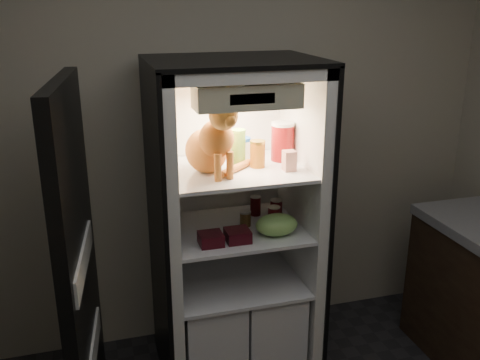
{
  "coord_description": "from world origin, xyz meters",
  "views": [
    {
      "loc": [
        -0.75,
        -1.34,
        2.16
      ],
      "look_at": [
        0.02,
        1.32,
        1.22
      ],
      "focal_mm": 40.0,
      "sensor_mm": 36.0,
      "label": 1
    }
  ],
  "objects_px": {
    "cream_carton": "(289,161)",
    "berry_box_right": "(238,235)",
    "refrigerator": "(233,247)",
    "salsa_jar": "(258,154)",
    "mayo_tub": "(242,149)",
    "soda_can_b": "(276,210)",
    "pepper_jar": "(282,141)",
    "soda_can_a": "(255,206)",
    "soda_can_c": "(274,217)",
    "tabby_cat": "(212,143)",
    "grape_bag": "(277,225)",
    "condiment_jar": "(245,218)",
    "parmesan_shaker": "(238,148)",
    "berry_box_left": "(211,239)"
  },
  "relations": [
    {
      "from": "refrigerator",
      "to": "grape_bag",
      "type": "distance_m",
      "value": 0.35
    },
    {
      "from": "mayo_tub",
      "to": "grape_bag",
      "type": "xyz_separation_m",
      "value": [
        0.11,
        -0.29,
        -0.36
      ]
    },
    {
      "from": "soda_can_c",
      "to": "berry_box_right",
      "type": "distance_m",
      "value": 0.26
    },
    {
      "from": "tabby_cat",
      "to": "condiment_jar",
      "type": "height_order",
      "value": "tabby_cat"
    },
    {
      "from": "soda_can_b",
      "to": "soda_can_a",
      "type": "bearing_deg",
      "value": 127.17
    },
    {
      "from": "parmesan_shaker",
      "to": "cream_carton",
      "type": "relative_size",
      "value": 1.9
    },
    {
      "from": "cream_carton",
      "to": "berry_box_right",
      "type": "distance_m",
      "value": 0.48
    },
    {
      "from": "pepper_jar",
      "to": "soda_can_b",
      "type": "relative_size",
      "value": 1.71
    },
    {
      "from": "pepper_jar",
      "to": "grape_bag",
      "type": "height_order",
      "value": "pepper_jar"
    },
    {
      "from": "cream_carton",
      "to": "soda_can_c",
      "type": "distance_m",
      "value": 0.35
    },
    {
      "from": "soda_can_b",
      "to": "condiment_jar",
      "type": "height_order",
      "value": "soda_can_b"
    },
    {
      "from": "soda_can_b",
      "to": "berry_box_left",
      "type": "distance_m",
      "value": 0.48
    },
    {
      "from": "berry_box_left",
      "to": "grape_bag",
      "type": "bearing_deg",
      "value": 3.09
    },
    {
      "from": "refrigerator",
      "to": "grape_bag",
      "type": "height_order",
      "value": "refrigerator"
    },
    {
      "from": "cream_carton",
      "to": "grape_bag",
      "type": "height_order",
      "value": "cream_carton"
    },
    {
      "from": "soda_can_a",
      "to": "grape_bag",
      "type": "relative_size",
      "value": 0.49
    },
    {
      "from": "mayo_tub",
      "to": "grape_bag",
      "type": "height_order",
      "value": "mayo_tub"
    },
    {
      "from": "tabby_cat",
      "to": "berry_box_left",
      "type": "height_order",
      "value": "tabby_cat"
    },
    {
      "from": "pepper_jar",
      "to": "berry_box_right",
      "type": "bearing_deg",
      "value": -143.31
    },
    {
      "from": "mayo_tub",
      "to": "berry_box_left",
      "type": "xyz_separation_m",
      "value": [
        -0.26,
        -0.31,
        -0.39
      ]
    },
    {
      "from": "soda_can_a",
      "to": "soda_can_c",
      "type": "relative_size",
      "value": 0.9
    },
    {
      "from": "tabby_cat",
      "to": "grape_bag",
      "type": "height_order",
      "value": "tabby_cat"
    },
    {
      "from": "salsa_jar",
      "to": "berry_box_left",
      "type": "relative_size",
      "value": 1.2
    },
    {
      "from": "tabby_cat",
      "to": "soda_can_a",
      "type": "xyz_separation_m",
      "value": [
        0.31,
        0.2,
        -0.46
      ]
    },
    {
      "from": "soda_can_a",
      "to": "condiment_jar",
      "type": "bearing_deg",
      "value": -127.07
    },
    {
      "from": "cream_carton",
      "to": "soda_can_a",
      "type": "distance_m",
      "value": 0.45
    },
    {
      "from": "soda_can_b",
      "to": "soda_can_c",
      "type": "distance_m",
      "value": 0.11
    },
    {
      "from": "tabby_cat",
      "to": "soda_can_b",
      "type": "bearing_deg",
      "value": -4.27
    },
    {
      "from": "cream_carton",
      "to": "soda_can_b",
      "type": "height_order",
      "value": "cream_carton"
    },
    {
      "from": "cream_carton",
      "to": "soda_can_c",
      "type": "xyz_separation_m",
      "value": [
        -0.06,
        0.05,
        -0.34
      ]
    },
    {
      "from": "refrigerator",
      "to": "salsa_jar",
      "type": "relative_size",
      "value": 12.7
    },
    {
      "from": "mayo_tub",
      "to": "soda_can_b",
      "type": "xyz_separation_m",
      "value": [
        0.17,
        -0.11,
        -0.35
      ]
    },
    {
      "from": "cream_carton",
      "to": "soda_can_c",
      "type": "relative_size",
      "value": 0.84
    },
    {
      "from": "parmesan_shaker",
      "to": "grape_bag",
      "type": "relative_size",
      "value": 0.88
    },
    {
      "from": "refrigerator",
      "to": "pepper_jar",
      "type": "relative_size",
      "value": 8.58
    },
    {
      "from": "parmesan_shaker",
      "to": "mayo_tub",
      "type": "xyz_separation_m",
      "value": [
        0.05,
        0.11,
        -0.04
      ]
    },
    {
      "from": "soda_can_a",
      "to": "salsa_jar",
      "type": "bearing_deg",
      "value": -104.95
    },
    {
      "from": "pepper_jar",
      "to": "soda_can_a",
      "type": "relative_size",
      "value": 1.89
    },
    {
      "from": "salsa_jar",
      "to": "condiment_jar",
      "type": "bearing_deg",
      "value": 163.99
    },
    {
      "from": "refrigerator",
      "to": "parmesan_shaker",
      "type": "height_order",
      "value": "refrigerator"
    },
    {
      "from": "cream_carton",
      "to": "grape_bag",
      "type": "bearing_deg",
      "value": -153.89
    },
    {
      "from": "salsa_jar",
      "to": "cream_carton",
      "type": "relative_size",
      "value": 1.36
    },
    {
      "from": "parmesan_shaker",
      "to": "salsa_jar",
      "type": "distance_m",
      "value": 0.11
    },
    {
      "from": "grape_bag",
      "to": "refrigerator",
      "type": "bearing_deg",
      "value": 130.75
    },
    {
      "from": "pepper_jar",
      "to": "soda_can_b",
      "type": "xyz_separation_m",
      "value": [
        -0.05,
        -0.05,
        -0.4
      ]
    },
    {
      "from": "soda_can_b",
      "to": "berry_box_right",
      "type": "relative_size",
      "value": 1.01
    },
    {
      "from": "salsa_jar",
      "to": "berry_box_right",
      "type": "relative_size",
      "value": 1.17
    },
    {
      "from": "mayo_tub",
      "to": "berry_box_right",
      "type": "height_order",
      "value": "mayo_tub"
    },
    {
      "from": "mayo_tub",
      "to": "condiment_jar",
      "type": "xyz_separation_m",
      "value": [
        -0.02,
        -0.13,
        -0.37
      ]
    },
    {
      "from": "salsa_jar",
      "to": "condiment_jar",
      "type": "relative_size",
      "value": 1.7
    }
  ]
}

